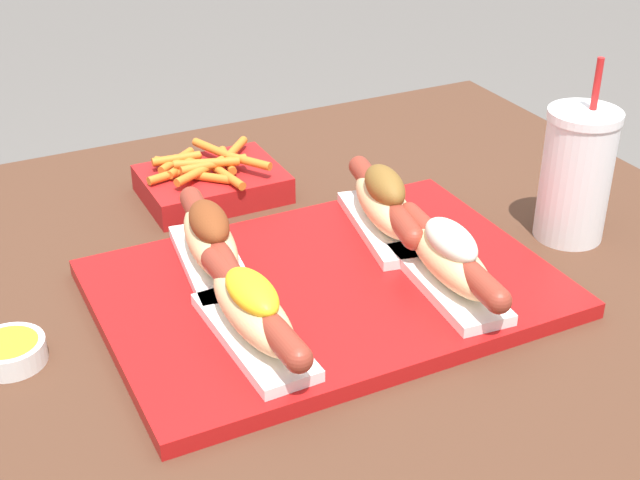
% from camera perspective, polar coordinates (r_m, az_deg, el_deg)
% --- Properties ---
extents(serving_tray, '(0.47, 0.33, 0.02)m').
position_cam_1_polar(serving_tray, '(0.96, 0.53, -3.08)').
color(serving_tray, '#B71414').
rests_on(serving_tray, patio_table).
extents(hot_dog_0, '(0.07, 0.22, 0.07)m').
position_cam_1_polar(hot_dog_0, '(0.85, -4.33, -4.58)').
color(hot_dog_0, white).
rests_on(hot_dog_0, serving_tray).
extents(hot_dog_1, '(0.08, 0.22, 0.07)m').
position_cam_1_polar(hot_dog_1, '(0.93, 8.29, -1.23)').
color(hot_dog_1, white).
rests_on(hot_dog_1, serving_tray).
extents(hot_dog_2, '(0.08, 0.22, 0.07)m').
position_cam_1_polar(hot_dog_2, '(0.96, -7.04, -0.04)').
color(hot_dog_2, white).
rests_on(hot_dog_2, serving_tray).
extents(hot_dog_3, '(0.09, 0.21, 0.08)m').
position_cam_1_polar(hot_dog_3, '(1.03, 4.12, 2.32)').
color(hot_dog_3, white).
rests_on(hot_dog_3, serving_tray).
extents(sauce_bowl, '(0.07, 0.07, 0.02)m').
position_cam_1_polar(sauce_bowl, '(0.91, -19.23, -6.72)').
color(sauce_bowl, white).
rests_on(sauce_bowl, patio_table).
extents(drink_cup, '(0.08, 0.08, 0.22)m').
position_cam_1_polar(drink_cup, '(1.08, 16.07, 4.04)').
color(drink_cup, white).
rests_on(drink_cup, patio_table).
extents(fries_basket, '(0.18, 0.15, 0.06)m').
position_cam_1_polar(fries_basket, '(1.17, -6.97, 3.74)').
color(fries_basket, '#B21919').
rests_on(fries_basket, patio_table).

